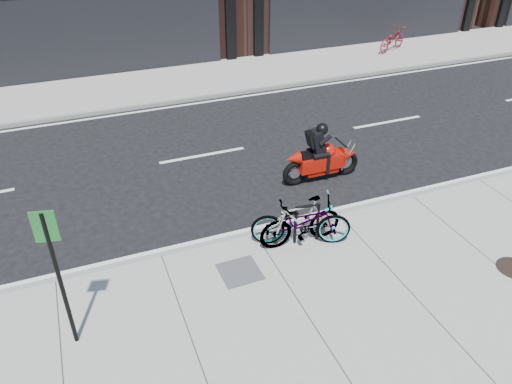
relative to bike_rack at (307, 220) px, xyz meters
name	(u,v)px	position (x,y,z in m)	size (l,w,h in m)	color
ground	(225,192)	(-0.88, 2.60, -0.66)	(120.00, 120.00, 0.00)	black
sidewalk_near	(321,340)	(-0.88, -2.40, -0.59)	(60.00, 6.00, 0.13)	gray
sidewalk_far	(158,84)	(-0.88, 10.35, -0.59)	(60.00, 3.50, 0.13)	gray
bike_rack	(307,220)	(0.00, 0.00, 0.00)	(0.53, 0.12, 0.90)	black
bicycle_front	(301,221)	(-0.13, 0.00, 0.01)	(0.71, 2.02, 1.06)	gray
bicycle_rear	(301,222)	(-0.14, 0.00, 0.00)	(0.50, 1.75, 1.05)	gray
motorcycle	(325,157)	(1.63, 2.29, -0.02)	(2.09, 0.46, 1.56)	black
bicycle_far	(392,39)	(9.30, 10.60, -0.04)	(0.64, 1.84, 0.96)	maroon
utility_grate	(240,272)	(-1.59, -0.41, -0.52)	(0.75, 0.75, 0.01)	#4C4D4F
sign_post	(57,269)	(-4.63, -0.99, 1.00)	(0.34, 0.10, 2.55)	black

